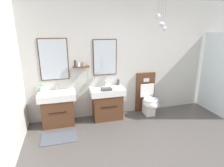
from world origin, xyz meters
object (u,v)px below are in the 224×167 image
Objects in this scene: vanity_sink_right at (107,102)px; soap_dispenser at (118,82)px; toilet at (148,99)px; toothbrush_cup at (41,89)px; shower_tray at (220,94)px; vanity_sink_left at (58,108)px; folded_hand_towel at (107,89)px.

soap_dispenser reaches higher than vanity_sink_right.
toilet is 2.48m from toothbrush_cup.
vanity_sink_right is at bearing 173.53° from shower_tray.
toothbrush_cup is at bearing -179.66° from soap_dispenser.
toothbrush_cup reaches higher than soap_dispenser.
vanity_sink_left is at bearing -173.66° from soap_dispenser.
toilet is at bearing -0.72° from vanity_sink_right.
vanity_sink_right is (1.10, 0.00, 0.00)m from vanity_sink_left.
vanity_sink_left is 0.40× the size of shower_tray.
toilet is at bearing -0.35° from vanity_sink_left.
vanity_sink_right is 3.53× the size of folded_hand_towel.
vanity_sink_right is 3.69× the size of toothbrush_cup.
vanity_sink_left is at bearing 180.00° from vanity_sink_right.
toothbrush_cup is 1.18× the size of soap_dispenser.
soap_dispenser is 2.65m from shower_tray.
vanity_sink_left is 1.49m from soap_dispenser.
vanity_sink_left is 1.10m from vanity_sink_right.
toilet is 0.51× the size of shower_tray.
toilet is at bearing -3.77° from toothbrush_cup.
shower_tray is (2.58, -0.49, -0.39)m from soap_dispenser.
toothbrush_cup is at bearing 174.03° from vanity_sink_right.
toothbrush_cup is 1.73m from soap_dispenser.
soap_dispenser is at bearing 0.34° from toothbrush_cup.
vanity_sink_left is at bearing 179.65° from toilet.
soap_dispenser is 0.46m from folded_hand_towel.
toilet is 4.55× the size of folded_hand_towel.
folded_hand_towel is at bearing 176.07° from shower_tray.
shower_tray reaches higher than folded_hand_towel.
soap_dispenser is at bearing 169.31° from shower_tray.
vanity_sink_right is 0.55m from soap_dispenser.
toilet is 0.85m from soap_dispenser.
toilet reaches higher than toothbrush_cup.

